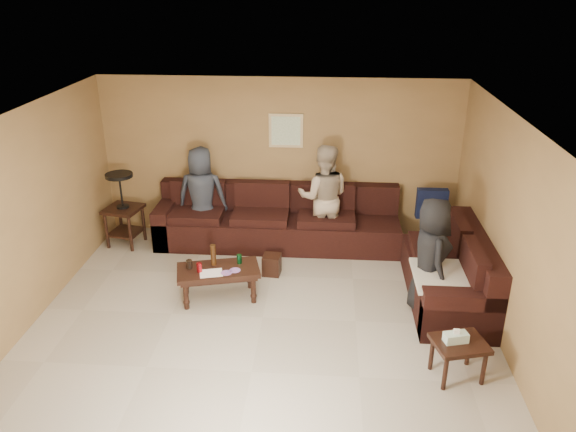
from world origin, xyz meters
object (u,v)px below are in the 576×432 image
object	(u,v)px
person_middle	(324,197)
person_right	(430,256)
end_table_left	(123,208)
coffee_table	(218,273)
person_left	(202,196)
sectional_sofa	(330,242)
waste_bin	(272,265)
side_table_right	(459,346)

from	to	relation	value
person_middle	person_right	distance (m)	2.14
end_table_left	coffee_table	bearing A→B (deg)	-40.36
person_left	coffee_table	bearing A→B (deg)	105.03
sectional_sofa	waste_bin	world-z (taller)	sectional_sofa
end_table_left	person_right	bearing A→B (deg)	-19.51
person_left	person_right	distance (m)	3.62
coffee_table	side_table_right	bearing A→B (deg)	-26.31
sectional_sofa	person_left	bearing A→B (deg)	163.89
end_table_left	side_table_right	distance (m)	5.30
person_middle	person_right	bearing A→B (deg)	129.41
waste_bin	person_middle	size ratio (longest dim) A/B	0.18
end_table_left	side_table_right	bearing A→B (deg)	-32.29
end_table_left	waste_bin	world-z (taller)	end_table_left
end_table_left	person_right	xyz separation A→B (m)	(4.36, -1.55, 0.14)
sectional_sofa	end_table_left	distance (m)	3.19
person_middle	waste_bin	bearing A→B (deg)	54.79
end_table_left	person_middle	bearing A→B (deg)	2.67
coffee_table	waste_bin	size ratio (longest dim) A/B	3.94
coffee_table	person_right	xyz separation A→B (m)	(2.63, -0.07, 0.37)
sectional_sofa	person_left	size ratio (longest dim) A/B	3.05
sectional_sofa	person_right	bearing A→B (deg)	-44.35
person_right	sectional_sofa	bearing A→B (deg)	36.60
coffee_table	waste_bin	world-z (taller)	coffee_table
person_left	person_right	bearing A→B (deg)	148.16
sectional_sofa	coffee_table	distance (m)	1.80
end_table_left	waste_bin	bearing A→B (deg)	-18.56
sectional_sofa	coffee_table	world-z (taller)	sectional_sofa
sectional_sofa	waste_bin	bearing A→B (deg)	-152.74
coffee_table	person_left	size ratio (longest dim) A/B	0.74
side_table_right	person_right	xyz separation A→B (m)	(-0.12, 1.28, 0.36)
coffee_table	person_middle	bearing A→B (deg)	50.84
coffee_table	person_right	bearing A→B (deg)	-1.62
side_table_right	sectional_sofa	bearing A→B (deg)	118.20
person_left	person_middle	distance (m)	1.86
coffee_table	end_table_left	distance (m)	2.28
side_table_right	person_left	bearing A→B (deg)	137.40
sectional_sofa	waste_bin	xyz separation A→B (m)	(-0.81, -0.42, -0.18)
sectional_sofa	person_middle	size ratio (longest dim) A/B	2.87
coffee_table	person_middle	xyz separation A→B (m)	(1.31, 1.61, 0.44)
coffee_table	person_left	distance (m)	1.80
person_middle	person_right	xyz separation A→B (m)	(1.32, -1.69, -0.07)
waste_bin	person_middle	distance (m)	1.34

